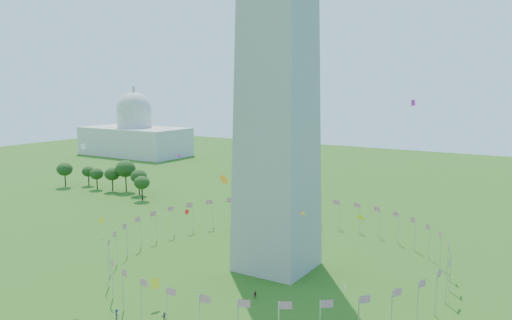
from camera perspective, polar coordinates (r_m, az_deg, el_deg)
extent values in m
cylinder|color=silver|center=(112.18, 20.95, -12.97)|extent=(0.24, 0.24, 9.00)
cylinder|color=silver|center=(118.70, 21.32, -11.80)|extent=(0.24, 0.24, 9.00)
cylinder|color=silver|center=(125.26, 21.08, -10.72)|extent=(0.24, 0.24, 9.00)
cylinder|color=silver|center=(131.68, 20.34, -9.75)|extent=(0.24, 0.24, 9.00)
cylinder|color=silver|center=(137.78, 19.18, -8.88)|extent=(0.24, 0.24, 9.00)
cylinder|color=silver|center=(143.45, 17.69, -8.13)|extent=(0.24, 0.24, 9.00)
cylinder|color=silver|center=(148.55, 15.92, -7.49)|extent=(0.24, 0.24, 9.00)
cylinder|color=silver|center=(153.01, 13.94, -6.95)|extent=(0.24, 0.24, 9.00)
cylinder|color=silver|center=(156.75, 11.79, -6.51)|extent=(0.24, 0.24, 9.00)
cylinder|color=silver|center=(159.70, 9.52, -6.17)|extent=(0.24, 0.24, 9.00)
cylinder|color=silver|center=(161.82, 7.15, -5.92)|extent=(0.24, 0.24, 9.00)
cylinder|color=silver|center=(163.09, 4.72, -5.77)|extent=(0.24, 0.24, 9.00)
cylinder|color=silver|center=(163.48, 2.27, -5.71)|extent=(0.24, 0.24, 9.00)
cylinder|color=silver|center=(162.98, -0.18, -5.75)|extent=(0.24, 0.24, 9.00)
cylinder|color=silver|center=(161.61, -2.61, -5.88)|extent=(0.24, 0.24, 9.00)
cylinder|color=silver|center=(159.39, -4.97, -6.11)|extent=(0.24, 0.24, 9.00)
cylinder|color=silver|center=(156.34, -7.23, -6.43)|extent=(0.24, 0.24, 9.00)
cylinder|color=silver|center=(152.51, -9.37, -6.86)|extent=(0.24, 0.24, 9.00)
cylinder|color=silver|center=(147.98, -11.33, -7.39)|extent=(0.24, 0.24, 9.00)
cylinder|color=silver|center=(142.80, -13.08, -8.02)|extent=(0.24, 0.24, 9.00)
cylinder|color=silver|center=(137.08, -14.54, -8.77)|extent=(0.24, 0.24, 9.00)
cylinder|color=silver|center=(130.92, -15.66, -9.63)|extent=(0.24, 0.24, 9.00)
cylinder|color=silver|center=(124.48, -16.36, -10.61)|extent=(0.24, 0.24, 9.00)
cylinder|color=silver|center=(117.91, -16.55, -11.70)|extent=(0.24, 0.24, 9.00)
cylinder|color=silver|center=(111.41, -16.12, -12.89)|extent=(0.24, 0.24, 9.00)
cylinder|color=silver|center=(105.20, -14.96, -14.14)|extent=(0.24, 0.24, 9.00)
cylinder|color=silver|center=(99.55, -12.99, -15.40)|extent=(0.24, 0.24, 9.00)
cylinder|color=silver|center=(94.75, -10.15, -16.59)|extent=(0.24, 0.24, 9.00)
cylinder|color=silver|center=(91.07, -6.47, -17.58)|extent=(0.24, 0.24, 9.00)
cylinder|color=silver|center=(95.27, 15.23, -16.62)|extent=(0.24, 0.24, 9.00)
cylinder|color=silver|center=(100.19, 17.99, -15.45)|extent=(0.24, 0.24, 9.00)
cylinder|color=silver|center=(105.92, 19.88, -14.21)|extent=(0.24, 0.24, 9.00)
imported|color=#1F2448|center=(103.99, -15.63, -16.58)|extent=(1.40, 1.19, 1.89)
imported|color=#74675D|center=(101.49, -10.45, -17.13)|extent=(0.71, 1.54, 1.63)
imported|color=#57141F|center=(108.88, -0.09, -15.17)|extent=(0.91, 0.80, 1.58)
plane|color=yellow|center=(93.42, 11.89, -6.42)|extent=(1.81, 1.36, 1.91)
plane|color=white|center=(114.22, -19.15, 1.48)|extent=(0.80, 1.37, 1.52)
plane|color=#CC2699|center=(137.75, -8.74, 0.47)|extent=(0.64, 1.45, 1.45)
plane|color=red|center=(134.53, -7.91, -5.89)|extent=(1.52, 0.49, 1.44)
plane|color=orange|center=(87.43, -3.70, -2.24)|extent=(1.38, 1.59, 1.58)
plane|color=#CC2699|center=(98.56, 17.51, 6.25)|extent=(0.44, 1.31, 1.38)
plane|color=white|center=(91.65, 10.19, -14.02)|extent=(0.84, 1.67, 1.77)
plane|color=yellow|center=(105.48, -11.46, -13.66)|extent=(1.60, 1.78, 2.28)
plane|color=yellow|center=(155.91, -17.23, -6.60)|extent=(0.50, 1.67, 1.71)
plane|color=orange|center=(92.58, 5.43, -6.09)|extent=(0.94, 0.48, 0.95)
ellipsoid|color=#2A4F1A|center=(237.37, -21.00, -1.62)|extent=(6.85, 6.85, 10.70)
ellipsoid|color=#2A4F1A|center=(237.22, -18.59, -1.76)|extent=(5.55, 5.55, 8.67)
ellipsoid|color=#2A4F1A|center=(227.51, -17.72, -2.08)|extent=(5.85, 5.85, 9.13)
ellipsoid|color=#2A4F1A|center=(221.04, -16.09, -2.18)|extent=(6.45, 6.45, 10.08)
ellipsoid|color=#2A4F1A|center=(218.89, -14.66, -1.81)|extent=(8.44, 8.44, 13.19)
ellipsoid|color=#2A4F1A|center=(210.64, -13.23, -2.54)|extent=(6.68, 6.68, 10.43)
ellipsoid|color=#2A4F1A|center=(200.46, -12.90, -3.20)|extent=(6.13, 6.13, 9.58)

